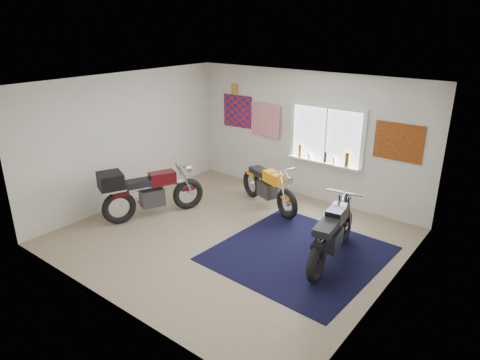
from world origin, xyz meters
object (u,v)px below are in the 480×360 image
Objects in this scene: navy_rug at (299,253)px; maroon_tourer at (146,192)px; yellow_triumph at (268,188)px; black_chrome_bike at (332,235)px.

maroon_tourer is (-3.08, -0.62, 0.54)m from navy_rug.
maroon_tourer is at bearing -108.71° from yellow_triumph.
black_chrome_bike reaches higher than yellow_triumph.
navy_rug is at bearing -55.76° from maroon_tourer.
navy_rug is at bearing 99.32° from black_chrome_bike.
yellow_triumph is at bearing 52.62° from black_chrome_bike.
black_chrome_bike is at bearing -8.42° from yellow_triumph.
maroon_tourer is at bearing -168.66° from navy_rug.
black_chrome_bike is 3.65m from maroon_tourer.
yellow_triumph is at bearing 139.66° from navy_rug.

